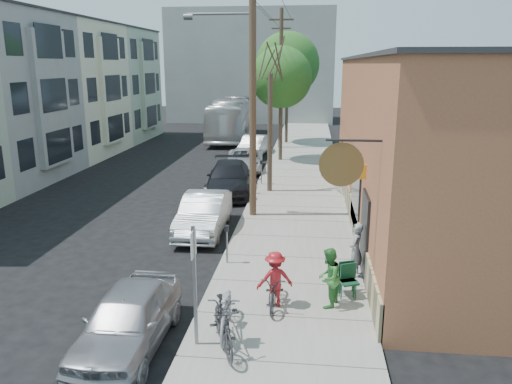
# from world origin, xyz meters

# --- Properties ---
(ground) EXTENTS (120.00, 120.00, 0.00)m
(ground) POSITION_xyz_m (0.00, 0.00, 0.00)
(ground) COLOR black
(sidewalk) EXTENTS (4.50, 58.00, 0.15)m
(sidewalk) POSITION_xyz_m (4.25, 11.00, 0.07)
(sidewalk) COLOR gray
(sidewalk) RESTS_ON ground
(cafe_building) EXTENTS (6.60, 20.20, 6.61)m
(cafe_building) POSITION_xyz_m (8.99, 4.99, 3.30)
(cafe_building) COLOR #985738
(cafe_building) RESTS_ON ground
(apartment_row) EXTENTS (6.30, 32.00, 9.00)m
(apartment_row) POSITION_xyz_m (-11.85, 14.00, 4.50)
(apartment_row) COLOR #A8B89C
(apartment_row) RESTS_ON ground
(end_cap_building) EXTENTS (18.00, 8.00, 12.00)m
(end_cap_building) POSITION_xyz_m (-2.00, 42.00, 6.00)
(end_cap_building) COLOR #959691
(end_cap_building) RESTS_ON ground
(sign_post) EXTENTS (0.07, 0.45, 2.80)m
(sign_post) POSITION_xyz_m (2.35, -5.47, 1.83)
(sign_post) COLOR slate
(sign_post) RESTS_ON sidewalk
(parking_meter_near) EXTENTS (0.14, 0.14, 1.24)m
(parking_meter_near) POSITION_xyz_m (2.25, -0.71, 0.98)
(parking_meter_near) COLOR slate
(parking_meter_near) RESTS_ON sidewalk
(parking_meter_far) EXTENTS (0.14, 0.14, 1.24)m
(parking_meter_far) POSITION_xyz_m (2.25, 10.14, 0.98)
(parking_meter_far) COLOR slate
(parking_meter_far) RESTS_ON sidewalk
(utility_pole_near) EXTENTS (3.57, 0.28, 10.00)m
(utility_pole_near) POSITION_xyz_m (2.39, 4.59, 5.41)
(utility_pole_near) COLOR #503A28
(utility_pole_near) RESTS_ON sidewalk
(utility_pole_far) EXTENTS (1.80, 0.28, 10.00)m
(utility_pole_far) POSITION_xyz_m (2.45, 22.20, 5.34)
(utility_pole_far) COLOR #503A28
(utility_pole_far) RESTS_ON sidewalk
(tree_bare) EXTENTS (0.24, 0.24, 5.70)m
(tree_bare) POSITION_xyz_m (2.80, 8.73, 3.00)
(tree_bare) COLOR #44392C
(tree_bare) RESTS_ON sidewalk
(tree_leafy_mid) EXTENTS (3.91, 3.91, 7.27)m
(tree_leafy_mid) POSITION_xyz_m (2.80, 17.09, 5.45)
(tree_leafy_mid) COLOR #44392C
(tree_leafy_mid) RESTS_ON sidewalk
(tree_leafy_far) EXTENTS (4.96, 4.96, 8.60)m
(tree_leafy_far) POSITION_xyz_m (2.80, 24.65, 6.26)
(tree_leafy_far) COLOR #44392C
(tree_leafy_far) RESTS_ON sidewalk
(patio_chair_a) EXTENTS (0.65, 0.65, 0.88)m
(patio_chair_a) POSITION_xyz_m (5.86, -2.53, 0.59)
(patio_chair_a) COLOR #124028
(patio_chair_a) RESTS_ON sidewalk
(patio_chair_b) EXTENTS (0.66, 0.66, 0.88)m
(patio_chair_b) POSITION_xyz_m (5.90, -2.71, 0.59)
(patio_chair_b) COLOR #124028
(patio_chair_b) RESTS_ON sidewalk
(patron_grey) EXTENTS (0.53, 0.67, 1.62)m
(patron_grey) POSITION_xyz_m (6.20, -1.26, 0.96)
(patron_grey) COLOR gray
(patron_grey) RESTS_ON sidewalk
(patron_green) EXTENTS (0.82, 0.93, 1.58)m
(patron_green) POSITION_xyz_m (5.34, -3.30, 0.94)
(patron_green) COLOR #338137
(patron_green) RESTS_ON sidewalk
(cyclist) EXTENTS (1.08, 0.83, 1.48)m
(cyclist) POSITION_xyz_m (3.97, -3.42, 0.89)
(cyclist) COLOR maroon
(cyclist) RESTS_ON sidewalk
(cyclist_bike) EXTENTS (0.66, 1.79, 0.93)m
(cyclist_bike) POSITION_xyz_m (3.97, -3.42, 0.62)
(cyclist_bike) COLOR black
(cyclist_bike) RESTS_ON sidewalk
(parked_bike_a) EXTENTS (1.20, 1.98, 1.15)m
(parked_bike_a) POSITION_xyz_m (2.99, -5.61, 0.73)
(parked_bike_a) COLOR black
(parked_bike_a) RESTS_ON sidewalk
(parked_bike_b) EXTENTS (0.88, 2.12, 1.09)m
(parked_bike_b) POSITION_xyz_m (2.93, -4.84, 0.69)
(parked_bike_b) COLOR slate
(parked_bike_b) RESTS_ON sidewalk
(car_0) EXTENTS (1.69, 4.16, 1.41)m
(car_0) POSITION_xyz_m (0.80, -5.54, 0.71)
(car_0) COLOR #96969C
(car_0) RESTS_ON ground
(car_1) EXTENTS (1.68, 4.54, 1.48)m
(car_1) POSITION_xyz_m (0.80, 2.57, 0.74)
(car_1) COLOR silver
(car_1) RESTS_ON ground
(car_2) EXTENTS (2.67, 5.48, 1.54)m
(car_2) POSITION_xyz_m (0.80, 8.56, 0.77)
(car_2) COLOR black
(car_2) RESTS_ON ground
(car_3) EXTENTS (2.55, 4.87, 1.31)m
(car_3) POSITION_xyz_m (0.80, 14.06, 0.65)
(car_3) COLOR silver
(car_3) RESTS_ON ground
(car_4) EXTENTS (1.89, 4.45, 1.43)m
(car_4) POSITION_xyz_m (0.80, 19.08, 0.71)
(car_4) COLOR #9D9EA5
(car_4) RESTS_ON ground
(bus) EXTENTS (3.35, 12.34, 3.41)m
(bus) POSITION_xyz_m (-2.02, 27.21, 1.70)
(bus) COLOR silver
(bus) RESTS_ON ground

